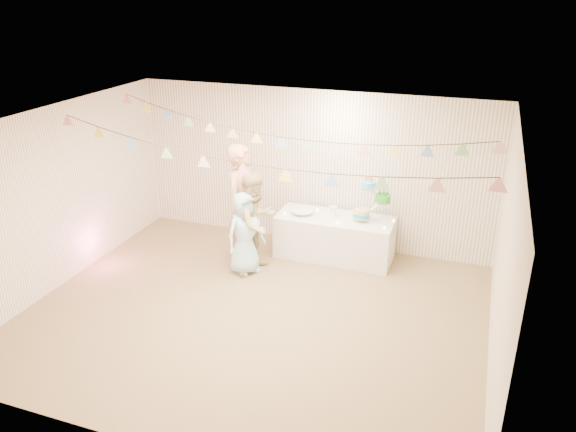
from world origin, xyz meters
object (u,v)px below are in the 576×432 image
(table, at_px, (335,237))
(cake_stand, at_px, (372,197))
(person_adult_a, at_px, (244,206))
(person_child, at_px, (245,233))
(person_adult_b, at_px, (256,222))

(table, bearing_deg, cake_stand, 5.19)
(person_adult_a, bearing_deg, cake_stand, -58.56)
(person_child, bearing_deg, person_adult_a, 57.64)
(table, distance_m, person_adult_b, 1.38)
(person_adult_a, distance_m, person_child, 0.44)
(cake_stand, distance_m, person_adult_b, 1.82)
(cake_stand, distance_m, person_child, 2.01)
(cake_stand, relative_size, person_adult_b, 0.42)
(person_adult_a, relative_size, person_child, 1.49)
(person_adult_b, xyz_separation_m, person_child, (-0.12, -0.13, -0.14))
(table, height_order, person_child, person_child)
(cake_stand, bearing_deg, person_adult_b, -151.09)
(cake_stand, bearing_deg, person_child, -149.44)
(table, height_order, person_adult_b, person_adult_b)
(person_adult_b, relative_size, person_child, 1.21)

